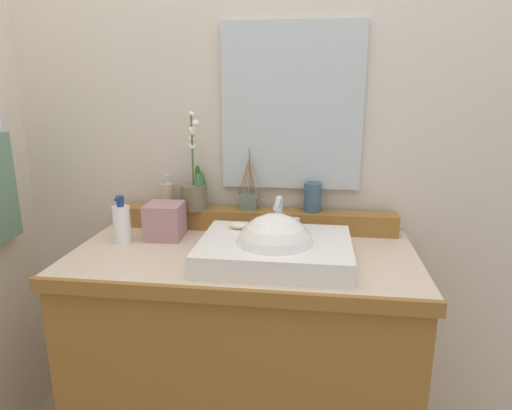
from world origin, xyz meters
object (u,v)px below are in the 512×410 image
object	(u,v)px
potted_plant	(194,189)
tumbler_cup	(313,197)
soap_dispenser	(168,194)
hand_towel	(2,188)
sink_basin	(275,252)
tissue_box	(165,221)
lotion_bottle	(122,223)
reed_diffuser	(249,200)
soap_bar	(240,225)

from	to	relation	value
potted_plant	tumbler_cup	bearing A→B (deg)	2.71
soap_dispenser	hand_towel	size ratio (longest dim) A/B	0.32
sink_basin	tissue_box	bearing A→B (deg)	156.67
soap_dispenser	lotion_bottle	bearing A→B (deg)	-113.62
tumbler_cup	hand_towel	world-z (taller)	hand_towel
potted_plant	sink_basin	bearing A→B (deg)	-42.24
reed_diffuser	tissue_box	distance (m)	0.33
sink_basin	potted_plant	distance (m)	0.48
tumbler_cup	hand_towel	distance (m)	1.16
sink_basin	soap_bar	world-z (taller)	sink_basin
soap_dispenser	lotion_bottle	distance (m)	0.25
potted_plant	hand_towel	size ratio (longest dim) A/B	0.94
potted_plant	tissue_box	world-z (taller)	potted_plant
potted_plant	hand_towel	distance (m)	0.71
reed_diffuser	tissue_box	xyz separation A→B (m)	(-0.29, -0.16, -0.05)
reed_diffuser	lotion_bottle	size ratio (longest dim) A/B	1.38
potted_plant	tumbler_cup	xyz separation A→B (m)	(0.45, 0.02, -0.02)
potted_plant	lotion_bottle	xyz separation A→B (m)	(-0.21, -0.20, -0.09)
soap_bar	soap_dispenser	distance (m)	0.40
tumbler_cup	reed_diffuser	bearing A→B (deg)	178.69
potted_plant	soap_dispenser	distance (m)	0.12
soap_dispenser	soap_bar	bearing A→B (deg)	-34.65
soap_bar	hand_towel	distance (m)	0.90
tumbler_cup	soap_bar	bearing A→B (deg)	-137.62
potted_plant	tissue_box	distance (m)	0.18
soap_dispenser	hand_towel	bearing A→B (deg)	-162.05
sink_basin	tissue_box	distance (m)	0.46
soap_dispenser	sink_basin	bearing A→B (deg)	-36.30
potted_plant	reed_diffuser	size ratio (longest dim) A/B	1.57
lotion_bottle	sink_basin	bearing A→B (deg)	-11.45
potted_plant	hand_towel	world-z (taller)	potted_plant
sink_basin	soap_bar	size ratio (longest dim) A/B	6.81
lotion_bottle	tumbler_cup	bearing A→B (deg)	18.23
lotion_bottle	hand_towel	distance (m)	0.49
potted_plant	tissue_box	size ratio (longest dim) A/B	2.86
lotion_bottle	tissue_box	world-z (taller)	lotion_bottle
soap_dispenser	hand_towel	world-z (taller)	hand_towel
lotion_bottle	tissue_box	distance (m)	0.15
reed_diffuser	tumbler_cup	bearing A→B (deg)	-1.31
reed_diffuser	soap_bar	bearing A→B (deg)	-89.52
hand_towel	tumbler_cup	bearing A→B (deg)	9.02
soap_dispenser	tissue_box	world-z (taller)	soap_dispenser
potted_plant	reed_diffuser	xyz separation A→B (m)	(0.21, 0.03, -0.04)
tissue_box	hand_towel	xyz separation A→B (m)	(-0.61, -0.03, 0.11)
hand_towel	sink_basin	bearing A→B (deg)	-8.36
lotion_bottle	soap_bar	bearing A→B (deg)	-0.26
tissue_box	soap_dispenser	bearing A→B (deg)	103.40
potted_plant	reed_diffuser	distance (m)	0.22
potted_plant	soap_bar	bearing A→B (deg)	-43.49
soap_dispenser	reed_diffuser	distance (m)	0.32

